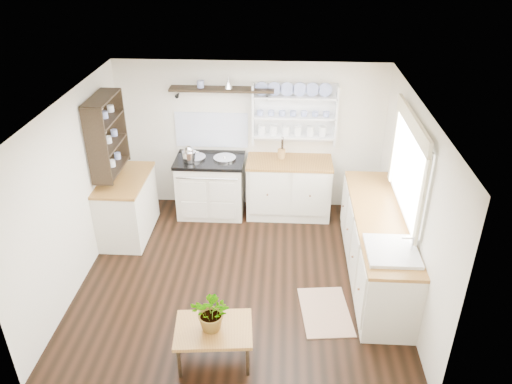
% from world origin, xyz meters
% --- Properties ---
extents(floor, '(4.00, 3.80, 0.01)m').
position_xyz_m(floor, '(0.00, 0.00, 0.00)').
color(floor, black).
rests_on(floor, ground).
extents(wall_back, '(4.00, 0.02, 2.30)m').
position_xyz_m(wall_back, '(0.00, 1.90, 1.15)').
color(wall_back, silver).
rests_on(wall_back, ground).
extents(wall_right, '(0.02, 3.80, 2.30)m').
position_xyz_m(wall_right, '(2.00, 0.00, 1.15)').
color(wall_right, silver).
rests_on(wall_right, ground).
extents(wall_left, '(0.02, 3.80, 2.30)m').
position_xyz_m(wall_left, '(-2.00, 0.00, 1.15)').
color(wall_left, silver).
rests_on(wall_left, ground).
extents(ceiling, '(4.00, 3.80, 0.01)m').
position_xyz_m(ceiling, '(0.00, 0.00, 2.30)').
color(ceiling, white).
rests_on(ceiling, wall_back).
extents(window, '(0.08, 1.55, 1.22)m').
position_xyz_m(window, '(1.95, 0.15, 1.56)').
color(window, white).
rests_on(window, wall_right).
extents(aga_cooker, '(1.03, 0.71, 0.95)m').
position_xyz_m(aga_cooker, '(-0.59, 1.57, 0.47)').
color(aga_cooker, beige).
rests_on(aga_cooker, floor).
extents(back_cabinets, '(1.27, 0.63, 0.90)m').
position_xyz_m(back_cabinets, '(0.60, 1.60, 0.46)').
color(back_cabinets, beige).
rests_on(back_cabinets, floor).
extents(right_cabinets, '(0.62, 2.43, 0.90)m').
position_xyz_m(right_cabinets, '(1.70, 0.10, 0.46)').
color(right_cabinets, beige).
rests_on(right_cabinets, floor).
extents(belfast_sink, '(0.55, 0.60, 0.45)m').
position_xyz_m(belfast_sink, '(1.70, -0.65, 0.80)').
color(belfast_sink, white).
rests_on(belfast_sink, right_cabinets).
extents(left_cabinets, '(0.62, 1.13, 0.90)m').
position_xyz_m(left_cabinets, '(-1.70, 0.90, 0.46)').
color(left_cabinets, beige).
rests_on(left_cabinets, floor).
extents(plate_rack, '(1.20, 0.22, 0.90)m').
position_xyz_m(plate_rack, '(0.65, 1.86, 1.56)').
color(plate_rack, white).
rests_on(plate_rack, wall_back).
extents(high_shelf, '(1.50, 0.29, 0.16)m').
position_xyz_m(high_shelf, '(-0.40, 1.78, 1.91)').
color(high_shelf, black).
rests_on(high_shelf, wall_back).
extents(left_shelving, '(0.28, 0.80, 1.05)m').
position_xyz_m(left_shelving, '(-1.84, 0.90, 1.55)').
color(left_shelving, black).
rests_on(left_shelving, wall_left).
extents(kettle, '(0.20, 0.20, 0.24)m').
position_xyz_m(kettle, '(-0.87, 1.45, 1.05)').
color(kettle, silver).
rests_on(kettle, aga_cooker).
extents(utensil_crock, '(0.12, 0.12, 0.14)m').
position_xyz_m(utensil_crock, '(0.48, 1.68, 0.98)').
color(utensil_crock, '#A4763C').
rests_on(utensil_crock, back_cabinets).
extents(center_table, '(0.83, 0.63, 0.42)m').
position_xyz_m(center_table, '(-0.15, -1.40, 0.38)').
color(center_table, brown).
rests_on(center_table, floor).
extents(potted_plant, '(0.45, 0.41, 0.44)m').
position_xyz_m(potted_plant, '(-0.15, -1.40, 0.64)').
color(potted_plant, '#3F7233').
rests_on(potted_plant, center_table).
extents(floor_rug, '(0.64, 0.91, 0.02)m').
position_xyz_m(floor_rug, '(1.05, -0.63, 0.01)').
color(floor_rug, '#957156').
rests_on(floor_rug, floor).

